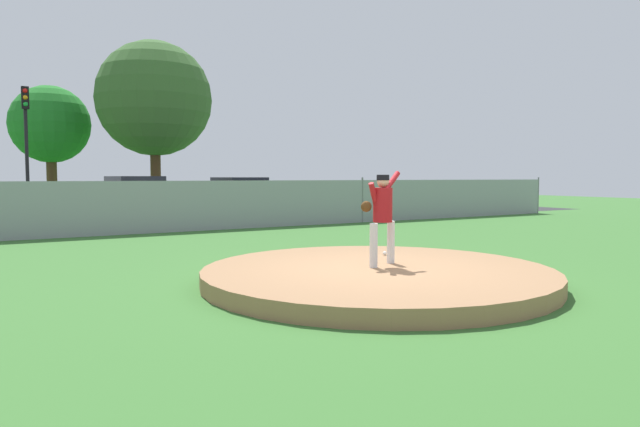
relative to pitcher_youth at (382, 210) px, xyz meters
name	(u,v)px	position (x,y,z in m)	size (l,w,h in m)	color
ground_plane	(235,245)	(-0.20, 5.86, -1.18)	(80.00, 80.00, 0.00)	#386B2D
asphalt_strip	(150,222)	(-0.20, 14.36, -1.18)	(44.00, 7.00, 0.01)	#2B2B2D
pitchers_mound	(377,275)	(-0.20, -0.14, -1.05)	(5.68, 5.68, 0.26)	#99704C
pitcher_youth	(382,210)	(0.00, 0.00, 0.00)	(0.82, 0.35, 1.58)	silver
baseball	(385,253)	(0.78, 0.93, -0.89)	(0.07, 0.07, 0.07)	white
chainlink_fence	(186,206)	(-0.20, 9.86, -0.38)	(34.34, 0.07, 1.71)	gray
parked_car_white	(135,200)	(-0.79, 14.25, -0.34)	(2.00, 4.68, 1.76)	silver
parked_car_navy	(239,199)	(3.41, 14.12, -0.36)	(1.85, 4.35, 1.71)	#161E4C
traffic_light_near	(26,130)	(-4.11, 18.41, 2.47)	(0.28, 0.46, 5.39)	black
tree_broad_left	(50,125)	(-2.60, 24.83, 3.25)	(4.00, 4.00, 6.47)	#4C331E
tree_leaning_west	(154,99)	(1.93, 21.52, 4.52)	(5.82, 5.82, 8.63)	#4C331E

